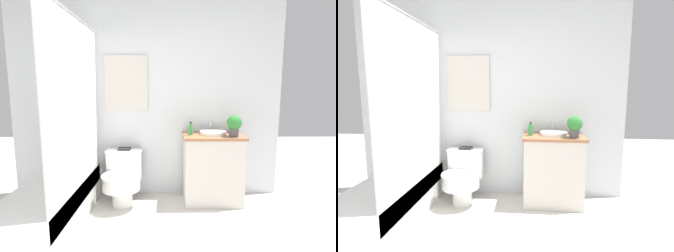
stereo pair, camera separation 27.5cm
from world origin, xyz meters
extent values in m
cube|color=silver|center=(0.00, 2.25, 1.25)|extent=(3.27, 0.05, 2.50)
cube|color=beige|center=(-0.23, 2.21, 1.38)|extent=(0.51, 0.02, 0.66)
cube|color=beige|center=(-0.23, 2.21, 1.38)|extent=(0.48, 0.01, 0.63)
cube|color=white|center=(-0.85, 1.46, 0.21)|extent=(0.56, 1.53, 0.41)
cube|color=silver|center=(-0.57, 1.46, 1.08)|extent=(0.01, 1.41, 1.73)
cylinder|color=#B7B7BC|center=(-0.57, 1.46, 1.97)|extent=(0.02, 1.41, 0.02)
cylinder|color=white|center=(-0.25, 1.88, 0.11)|extent=(0.23, 0.23, 0.22)
cylinder|color=white|center=(-0.25, 1.82, 0.29)|extent=(0.42, 0.42, 0.14)
cylinder|color=white|center=(-0.25, 1.82, 0.37)|extent=(0.43, 0.43, 0.02)
cube|color=white|center=(-0.25, 2.08, 0.42)|extent=(0.40, 0.18, 0.32)
cube|color=white|center=(-0.25, 2.08, 0.59)|extent=(0.42, 0.19, 0.02)
cube|color=beige|center=(0.79, 1.98, 0.38)|extent=(0.65, 0.42, 0.77)
cube|color=#9E6642|center=(0.79, 1.98, 0.78)|extent=(0.68, 0.45, 0.03)
cylinder|color=white|center=(0.79, 2.00, 0.82)|extent=(0.30, 0.30, 0.04)
cylinder|color=silver|center=(0.79, 2.18, 0.86)|extent=(0.02, 0.02, 0.13)
cylinder|color=green|center=(0.53, 1.98, 0.86)|extent=(0.06, 0.06, 0.13)
cylinder|color=black|center=(0.53, 1.98, 0.94)|extent=(0.02, 0.02, 0.02)
cylinder|color=#4C4C51|center=(0.99, 1.87, 0.84)|extent=(0.10, 0.10, 0.09)
sphere|color=#2D7A33|center=(0.99, 1.87, 0.96)|extent=(0.17, 0.17, 0.17)
cube|color=black|center=(-0.25, 2.08, 0.61)|extent=(0.15, 0.11, 0.02)
camera|label=1|loc=(0.25, -0.95, 1.34)|focal=28.00mm
camera|label=2|loc=(0.53, -0.94, 1.34)|focal=28.00mm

